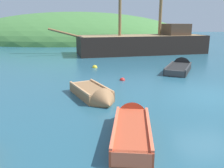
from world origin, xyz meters
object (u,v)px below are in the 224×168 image
at_px(rowboat_center, 95,96).
at_px(buoy_red, 122,80).
at_px(buoy_yellow, 95,68).
at_px(rowboat_outer_left, 132,127).
at_px(sailing_ship, 143,46).
at_px(rowboat_portside, 180,68).

xyz_separation_m(rowboat_center, buoy_red, (1.60, 3.07, -0.14)).
height_order(rowboat_center, buoy_yellow, rowboat_center).
bearing_deg(buoy_red, rowboat_outer_left, -95.73).
xyz_separation_m(sailing_ship, buoy_yellow, (-5.05, -7.17, -0.69)).
height_order(buoy_red, buoy_yellow, buoy_yellow).
bearing_deg(rowboat_outer_left, rowboat_center, 28.24).
bearing_deg(buoy_red, rowboat_center, -117.51).
bearing_deg(sailing_ship, buoy_yellow, 46.80).
bearing_deg(rowboat_portside, sailing_ship, 32.76).
height_order(sailing_ship, buoy_yellow, sailing_ship).
xyz_separation_m(rowboat_outer_left, buoy_red, (0.62, 6.20, -0.14)).
bearing_deg(rowboat_center, buoy_yellow, 156.52).
height_order(rowboat_center, buoy_red, rowboat_center).
relative_size(rowboat_center, rowboat_portside, 0.81).
distance_m(rowboat_portside, rowboat_outer_left, 9.81).
bearing_deg(rowboat_portside, rowboat_center, 162.80).
distance_m(rowboat_center, rowboat_portside, 7.92).
bearing_deg(buoy_red, sailing_ship, 71.54).
xyz_separation_m(rowboat_portside, buoy_red, (-4.16, -2.37, -0.13)).
distance_m(sailing_ship, rowboat_portside, 8.63).
xyz_separation_m(sailing_ship, rowboat_outer_left, (-4.28, -17.16, -0.55)).
relative_size(sailing_ship, buoy_yellow, 42.09).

